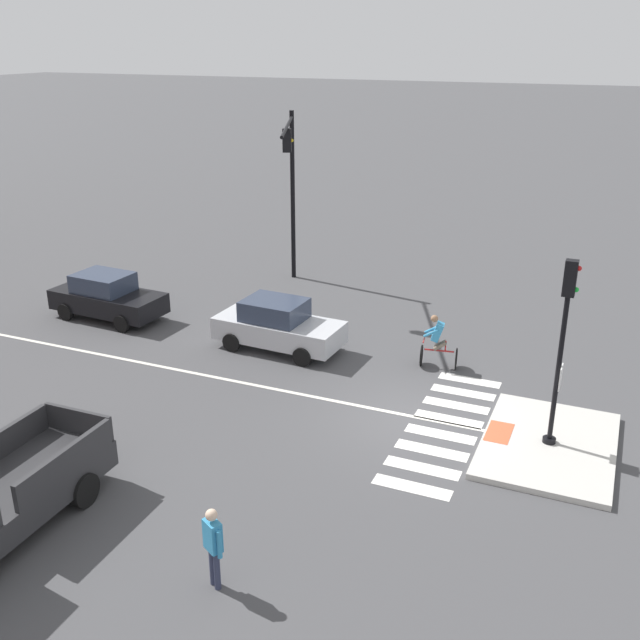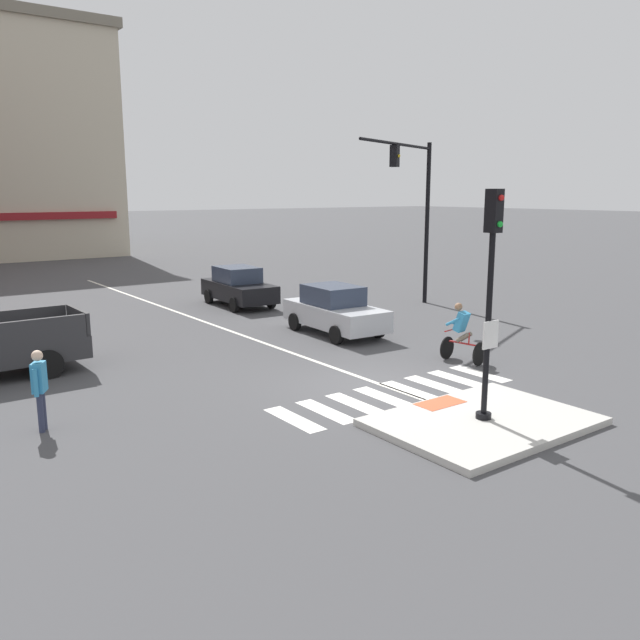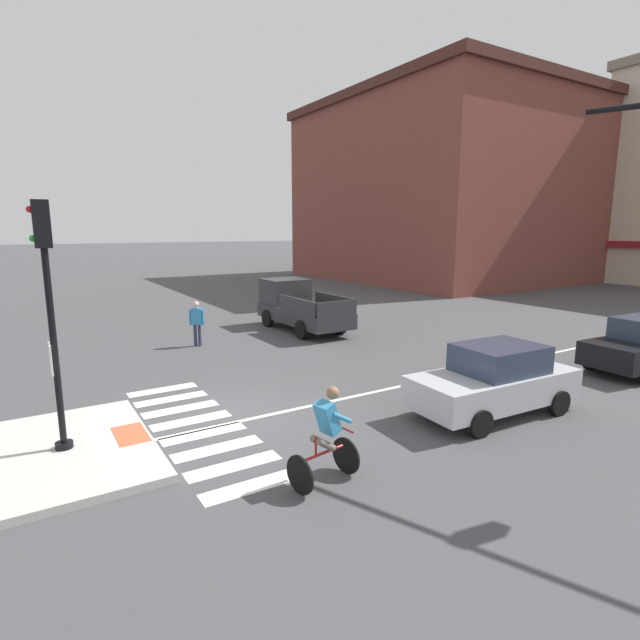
{
  "view_description": "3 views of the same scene",
  "coord_description": "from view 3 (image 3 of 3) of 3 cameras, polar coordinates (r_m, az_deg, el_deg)",
  "views": [
    {
      "loc": [
        -16.52,
        -4.45,
        9.43
      ],
      "look_at": [
        1.41,
        3.24,
        1.83
      ],
      "focal_mm": 41.01,
      "sensor_mm": 36.0,
      "label": 1
    },
    {
      "loc": [
        -10.18,
        -11.74,
        4.72
      ],
      "look_at": [
        0.48,
        2.91,
        1.14
      ],
      "focal_mm": 36.36,
      "sensor_mm": 36.0,
      "label": 2
    },
    {
      "loc": [
        10.04,
        -3.91,
        4.28
      ],
      "look_at": [
        -0.96,
        2.89,
        1.87
      ],
      "focal_mm": 27.5,
      "sensor_mm": 36.0,
      "label": 3
    }
  ],
  "objects": [
    {
      "name": "crosswalk_stripe_f",
      "position": [
        10.22,
        -11.85,
        -14.42
      ],
      "size": [
        0.44,
        1.8,
        0.01
      ],
      "primitive_type": "cube",
      "color": "silver",
      "rests_on": "ground"
    },
    {
      "name": "building_corner_right",
      "position": [
        45.32,
        14.16,
        14.24
      ],
      "size": [
        21.45,
        19.24,
        14.8
      ],
      "color": "brown",
      "rests_on": "ground"
    },
    {
      "name": "tactile_pad_front",
      "position": [
        10.98,
        -21.17,
        -12.27
      ],
      "size": [
        1.1,
        0.6,
        0.01
      ],
      "primitive_type": "cube",
      "color": "#DB5B38",
      "rests_on": "traffic_island"
    },
    {
      "name": "crosswalk_stripe_d",
      "position": [
        11.7,
        -14.74,
        -11.24
      ],
      "size": [
        0.44,
        1.8,
        0.01
      ],
      "primitive_type": "cube",
      "color": "silver",
      "rests_on": "ground"
    },
    {
      "name": "crosswalk_stripe_a",
      "position": [
        14.02,
        -17.84,
        -7.73
      ],
      "size": [
        0.44,
        1.8,
        0.01
      ],
      "primitive_type": "cube",
      "color": "silver",
      "rests_on": "ground"
    },
    {
      "name": "crosswalk_stripe_e",
      "position": [
        10.95,
        -13.4,
        -12.73
      ],
      "size": [
        0.44,
        1.8,
        0.01
      ],
      "primitive_type": "cube",
      "color": "silver",
      "rests_on": "ground"
    },
    {
      "name": "pickup_truck_charcoal_cross_left",
      "position": [
        21.21,
        -2.59,
        1.59
      ],
      "size": [
        5.13,
        2.12,
        2.08
      ],
      "color": "#2D2D30",
      "rests_on": "ground"
    },
    {
      "name": "crosswalk_stripe_c",
      "position": [
        12.46,
        -15.91,
        -9.93
      ],
      "size": [
        0.44,
        1.8,
        0.01
      ],
      "primitive_type": "cube",
      "color": "silver",
      "rests_on": "ground"
    },
    {
      "name": "traffic_island",
      "position": [
        10.9,
        -27.56,
        -13.42
      ],
      "size": [
        4.37,
        3.12,
        0.15
      ],
      "primitive_type": "cube",
      "color": "beige",
      "rests_on": "ground"
    },
    {
      "name": "car_silver_eastbound_mid",
      "position": [
        12.21,
        19.67,
        -6.59
      ],
      "size": [
        2.0,
        4.18,
        1.64
      ],
      "color": "silver",
      "rests_on": "ground"
    },
    {
      "name": "signal_pole",
      "position": [
        10.14,
        -28.98,
        1.64
      ],
      "size": [
        0.44,
        0.38,
        4.64
      ],
      "color": "black",
      "rests_on": "traffic_island"
    },
    {
      "name": "crosswalk_stripe_h",
      "position": [
        8.81,
        -7.87,
        -18.59
      ],
      "size": [
        0.44,
        1.8,
        0.01
      ],
      "primitive_type": "cube",
      "color": "silver",
      "rests_on": "ground"
    },
    {
      "name": "crosswalk_stripe_g",
      "position": [
        9.51,
        -10.03,
        -16.36
      ],
      "size": [
        0.44,
        1.8,
        0.01
      ],
      "primitive_type": "cube",
      "color": "silver",
      "rests_on": "ground"
    },
    {
      "name": "pedestrian_at_curb_left",
      "position": [
        18.58,
        -14.15,
        0.01
      ],
      "size": [
        0.37,
        0.49,
        1.67
      ],
      "color": "#2D334C",
      "rests_on": "ground"
    },
    {
      "name": "lane_centre_line",
      "position": [
        17.57,
        22.32,
        -4.33
      ],
      "size": [
        0.14,
        28.0,
        0.01
      ],
      "primitive_type": "cube",
      "color": "silver",
      "rests_on": "ground"
    },
    {
      "name": "crosswalk_stripe_b",
      "position": [
        13.24,
        -16.93,
        -8.77
      ],
      "size": [
        0.44,
        1.8,
        0.01
      ],
      "primitive_type": "cube",
      "color": "silver",
      "rests_on": "ground"
    },
    {
      "name": "cyclist",
      "position": [
        8.49,
        0.78,
        -13.13
      ],
      "size": [
        0.83,
        1.19,
        1.68
      ],
      "color": "black",
      "rests_on": "ground"
    },
    {
      "name": "ground_plane",
      "position": [
        11.59,
        -9.89,
        -11.28
      ],
      "size": [
        300.0,
        300.0,
        0.0
      ],
      "primitive_type": "plane",
      "color": "#474749"
    }
  ]
}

